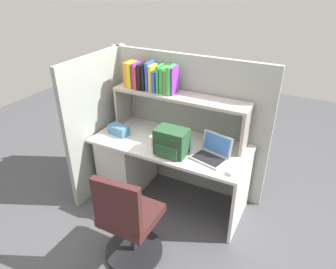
{
  "coord_description": "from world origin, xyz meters",
  "views": [
    {
      "loc": [
        1.22,
        -2.4,
        2.29
      ],
      "look_at": [
        0.0,
        -0.05,
        0.85
      ],
      "focal_mm": 32.66,
      "sensor_mm": 36.0,
      "label": 1
    }
  ],
  "objects_px": {
    "laptop": "(212,153)",
    "backpack": "(171,142)",
    "office_chair": "(129,224)",
    "tissue_box": "(119,130)",
    "computer_mouse": "(232,172)",
    "paper_cup": "(153,141)"
  },
  "relations": [
    {
      "from": "laptop",
      "to": "office_chair",
      "type": "relative_size",
      "value": 0.39
    },
    {
      "from": "paper_cup",
      "to": "office_chair",
      "type": "height_order",
      "value": "office_chair"
    },
    {
      "from": "laptop",
      "to": "backpack",
      "type": "relative_size",
      "value": 1.21
    },
    {
      "from": "computer_mouse",
      "to": "tissue_box",
      "type": "bearing_deg",
      "value": -163.14
    },
    {
      "from": "laptop",
      "to": "backpack",
      "type": "height_order",
      "value": "backpack"
    },
    {
      "from": "paper_cup",
      "to": "office_chair",
      "type": "relative_size",
      "value": 0.1
    },
    {
      "from": "paper_cup",
      "to": "tissue_box",
      "type": "relative_size",
      "value": 0.42
    },
    {
      "from": "office_chair",
      "to": "backpack",
      "type": "bearing_deg",
      "value": -99.6
    },
    {
      "from": "paper_cup",
      "to": "computer_mouse",
      "type": "bearing_deg",
      "value": -7.25
    },
    {
      "from": "computer_mouse",
      "to": "paper_cup",
      "type": "relative_size",
      "value": 1.12
    },
    {
      "from": "computer_mouse",
      "to": "paper_cup",
      "type": "height_order",
      "value": "paper_cup"
    },
    {
      "from": "paper_cup",
      "to": "tissue_box",
      "type": "bearing_deg",
      "value": 175.44
    },
    {
      "from": "paper_cup",
      "to": "backpack",
      "type": "bearing_deg",
      "value": -14.16
    },
    {
      "from": "computer_mouse",
      "to": "office_chair",
      "type": "xyz_separation_m",
      "value": [
        -0.67,
        -0.64,
        -0.35
      ]
    },
    {
      "from": "backpack",
      "to": "paper_cup",
      "type": "height_order",
      "value": "backpack"
    },
    {
      "from": "laptop",
      "to": "backpack",
      "type": "xyz_separation_m",
      "value": [
        -0.37,
        -0.11,
        0.08
      ]
    },
    {
      "from": "tissue_box",
      "to": "office_chair",
      "type": "bearing_deg",
      "value": -42.83
    },
    {
      "from": "tissue_box",
      "to": "office_chair",
      "type": "height_order",
      "value": "office_chair"
    },
    {
      "from": "laptop",
      "to": "computer_mouse",
      "type": "xyz_separation_m",
      "value": [
        0.25,
        -0.16,
        -0.03
      ]
    },
    {
      "from": "computer_mouse",
      "to": "office_chair",
      "type": "bearing_deg",
      "value": -113.22
    },
    {
      "from": "tissue_box",
      "to": "office_chair",
      "type": "relative_size",
      "value": 0.24
    },
    {
      "from": "laptop",
      "to": "tissue_box",
      "type": "height_order",
      "value": "laptop"
    }
  ]
}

